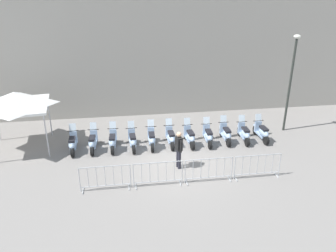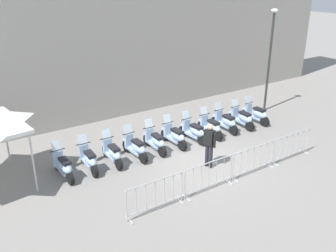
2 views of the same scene
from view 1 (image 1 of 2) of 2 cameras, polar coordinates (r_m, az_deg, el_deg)
name	(u,v)px [view 1 (image 1 of 2)]	position (r m, az deg, el deg)	size (l,w,h in m)	color
ground_plane	(177,164)	(15.38, 1.50, -6.39)	(120.00, 120.00, 0.00)	gray
building_facade	(157,26)	(20.85, -1.93, 16.60)	(28.00, 2.40, 10.34)	#9E998E
motorcycle_0	(73,143)	(16.84, -15.83, -2.82)	(0.56, 1.73, 1.24)	black
motorcycle_1	(93,142)	(16.73, -12.62, -2.65)	(0.65, 1.72, 1.24)	black
motorcycle_2	(113,141)	(16.65, -9.35, -2.50)	(0.65, 1.72, 1.24)	black
motorcycle_3	(133,140)	(16.59, -6.04, -2.41)	(0.56, 1.73, 1.24)	black
motorcycle_4	(152,138)	(16.69, -2.80, -2.13)	(0.64, 1.72, 1.24)	black
motorcycle_5	(171,137)	(16.80, 0.45, -1.91)	(0.57, 1.73, 1.24)	black
motorcycle_6	(190,137)	(16.90, 3.70, -1.81)	(0.56, 1.73, 1.24)	black
motorcycle_7	(208,136)	(17.09, 6.81, -1.63)	(0.65, 1.72, 1.24)	black
motorcycle_8	(226,134)	(17.43, 9.78, -1.30)	(0.61, 1.72, 1.24)	black
motorcycle_9	(244,133)	(17.67, 12.80, -1.21)	(0.63, 1.72, 1.24)	black
motorcycle_10	(262,132)	(18.04, 15.64, -0.99)	(0.56, 1.73, 1.24)	black
barrier_segment_0	(105,178)	(13.57, -10.60, -8.69)	(1.99, 0.66, 1.07)	#B2B5B7
barrier_segment_1	(158,174)	(13.61, -1.70, -8.16)	(1.99, 0.66, 1.07)	#B2B5B7
barrier_segment_2	(209,170)	(13.96, 6.92, -7.46)	(1.99, 0.66, 1.07)	#B2B5B7
barrier_segment_3	(257,166)	(14.61, 14.92, -6.65)	(1.99, 0.66, 1.07)	#B2B5B7
street_lamp	(292,74)	(18.79, 20.23, 8.26)	(0.36, 0.36, 5.20)	#2D332D
officer_near_row_end	(179,148)	(14.61, 1.84, -3.72)	(0.26, 0.55, 1.73)	#23232D
canopy_tent	(15,100)	(17.31, -24.53, 4.03)	(2.85, 2.85, 2.91)	silver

